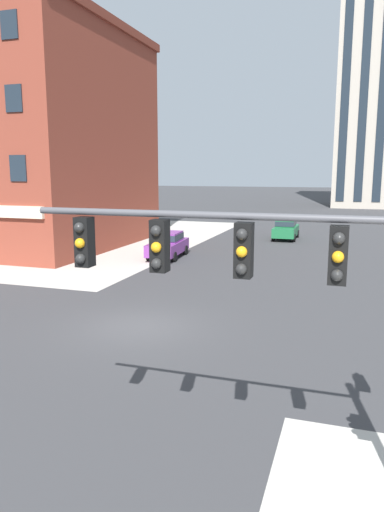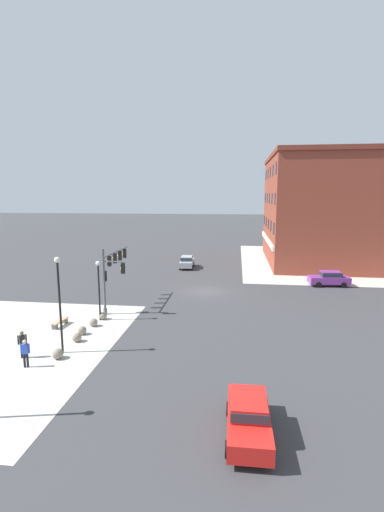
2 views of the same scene
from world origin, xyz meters
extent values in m
plane|color=#38383A|center=(0.00, 0.00, 0.00)|extent=(320.00, 320.00, 0.00)
cube|color=#B7B2A8|center=(-20.00, 20.00, 0.00)|extent=(32.00, 32.00, 0.02)
cylinder|color=#4C4C51|center=(8.50, -7.90, 0.25)|extent=(0.32, 0.32, 0.50)
cylinder|color=#4C4C51|center=(8.50, -7.90, 2.85)|extent=(0.20, 0.20, 5.70)
cylinder|color=#4C4C51|center=(5.13, -7.90, 4.92)|extent=(6.73, 0.12, 0.12)
cylinder|color=#4C4C51|center=(8.50, -7.00, 4.62)|extent=(0.11, 1.80, 0.11)
cube|color=black|center=(7.03, -7.90, 4.37)|extent=(0.28, 0.28, 0.90)
sphere|color=#282828|center=(7.03, -8.06, 4.65)|extent=(0.18, 0.18, 0.18)
sphere|color=orange|center=(7.03, -8.06, 4.37)|extent=(0.18, 0.18, 0.18)
sphere|color=#282828|center=(7.03, -8.06, 4.09)|extent=(0.18, 0.18, 0.18)
cube|color=black|center=(5.57, -7.90, 4.37)|extent=(0.28, 0.28, 0.90)
sphere|color=#282828|center=(5.57, -8.06, 4.65)|extent=(0.18, 0.18, 0.18)
sphere|color=orange|center=(5.57, -8.06, 4.37)|extent=(0.18, 0.18, 0.18)
sphere|color=#282828|center=(5.57, -8.06, 4.09)|extent=(0.18, 0.18, 0.18)
cube|color=black|center=(4.11, -7.90, 4.37)|extent=(0.28, 0.28, 0.90)
sphere|color=#282828|center=(4.11, -8.06, 4.65)|extent=(0.18, 0.18, 0.18)
sphere|color=orange|center=(4.11, -8.06, 4.37)|extent=(0.18, 0.18, 0.18)
sphere|color=#282828|center=(4.11, -8.06, 4.09)|extent=(0.18, 0.18, 0.18)
cube|color=black|center=(2.65, -7.90, 4.37)|extent=(0.28, 0.28, 0.90)
sphere|color=#282828|center=(2.65, -8.06, 4.65)|extent=(0.18, 0.18, 0.18)
sphere|color=orange|center=(2.65, -8.06, 4.37)|extent=(0.18, 0.18, 0.18)
sphere|color=#282828|center=(2.65, -8.06, 4.09)|extent=(0.18, 0.18, 0.18)
cube|color=black|center=(8.30, -7.90, 3.32)|extent=(0.28, 0.28, 0.90)
sphere|color=#282828|center=(8.14, -7.90, 3.60)|extent=(0.18, 0.18, 0.18)
sphere|color=orange|center=(8.14, -7.90, 3.32)|extent=(0.18, 0.18, 0.18)
sphere|color=#282828|center=(8.14, -7.90, 3.04)|extent=(0.18, 0.18, 0.18)
cube|color=black|center=(8.50, -6.20, 4.07)|extent=(0.28, 0.28, 0.90)
sphere|color=#282828|center=(8.50, -6.36, 4.35)|extent=(0.18, 0.18, 0.18)
sphere|color=orange|center=(8.50, -6.36, 4.07)|extent=(0.18, 0.18, 0.18)
sphere|color=#282828|center=(8.50, -6.36, 3.79)|extent=(0.18, 0.18, 0.18)
sphere|color=gray|center=(9.82, -7.60, 0.32)|extent=(0.64, 0.64, 0.64)
sphere|color=gray|center=(11.44, -7.77, 0.32)|extent=(0.64, 0.64, 0.64)
sphere|color=gray|center=(13.16, -7.93, 0.32)|extent=(0.64, 0.64, 0.64)
sphere|color=gray|center=(14.47, -7.74, 0.32)|extent=(0.64, 0.64, 0.64)
sphere|color=gray|center=(17.18, -7.77, 0.32)|extent=(0.64, 0.64, 0.64)
sphere|color=gray|center=(17.11, -7.75, 0.32)|extent=(0.64, 0.64, 0.64)
cube|color=tan|center=(11.73, -10.39, 0.44)|extent=(1.83, 0.63, 0.10)
cube|color=#665B51|center=(11.03, -10.33, 0.20)|extent=(0.27, 0.43, 0.39)
cube|color=#665B51|center=(12.43, -10.45, 0.20)|extent=(0.27, 0.43, 0.39)
cylinder|color=black|center=(18.49, -9.15, 0.43)|extent=(0.13, 0.13, 0.85)
cylinder|color=black|center=(18.45, -8.98, 0.43)|extent=(0.13, 0.13, 0.85)
cube|color=blue|center=(18.47, -9.06, 1.16)|extent=(0.27, 0.38, 0.60)
cylinder|color=blue|center=(18.52, -9.29, 1.19)|extent=(0.09, 0.09, 0.57)
cylinder|color=blue|center=(18.42, -8.84, 1.19)|extent=(0.09, 0.09, 0.57)
sphere|color=beige|center=(18.47, -9.06, 1.60)|extent=(0.23, 0.23, 0.23)
cylinder|color=black|center=(17.35, -10.05, 0.44)|extent=(0.13, 0.13, 0.87)
cylinder|color=black|center=(17.24, -9.91, 0.44)|extent=(0.13, 0.13, 0.87)
cube|color=black|center=(17.30, -9.98, 1.18)|extent=(0.36, 0.39, 0.62)
cylinder|color=black|center=(17.43, -10.17, 1.22)|extent=(0.09, 0.09, 0.59)
cylinder|color=black|center=(17.16, -9.79, 1.22)|extent=(0.09, 0.09, 0.59)
sphere|color=brown|center=(17.30, -9.98, 1.64)|extent=(0.24, 0.24, 0.24)
cylinder|color=black|center=(10.00, -7.77, 2.28)|extent=(0.14, 0.14, 4.56)
sphere|color=white|center=(10.00, -7.77, 4.74)|extent=(0.36, 0.36, 0.36)
cylinder|color=black|center=(16.28, -7.88, 2.98)|extent=(0.14, 0.14, 5.96)
sphere|color=white|center=(16.28, -7.88, 6.14)|extent=(0.36, 0.36, 0.36)
cube|color=red|center=(23.11, 3.85, 0.70)|extent=(4.42, 1.81, 0.76)
cube|color=red|center=(22.96, 3.85, 1.38)|extent=(2.13, 1.52, 0.60)
cube|color=#232D38|center=(22.96, 3.85, 1.38)|extent=(2.22, 1.55, 0.40)
cylinder|color=black|center=(24.46, 4.71, 0.32)|extent=(0.64, 0.23, 0.64)
cylinder|color=black|center=(24.48, 3.03, 0.32)|extent=(0.64, 0.23, 0.64)
cylinder|color=black|center=(21.73, 4.68, 0.32)|extent=(0.64, 0.23, 0.64)
cylinder|color=black|center=(21.75, 3.00, 0.32)|extent=(0.64, 0.23, 0.64)
cube|color=#7A3389|center=(-4.13, 13.59, 0.70)|extent=(2.08, 4.52, 0.76)
cube|color=#7A3389|center=(-4.14, 13.74, 1.38)|extent=(1.65, 2.22, 0.60)
cube|color=#232D38|center=(-4.14, 13.74, 1.38)|extent=(1.69, 2.31, 0.40)
cylinder|color=black|center=(-3.19, 12.29, 0.32)|extent=(0.27, 0.65, 0.64)
cylinder|color=black|center=(-4.86, 12.17, 0.32)|extent=(0.27, 0.65, 0.64)
cylinder|color=black|center=(-3.39, 15.01, 0.32)|extent=(0.27, 0.65, 0.64)
cylinder|color=black|center=(-5.06, 14.89, 0.32)|extent=(0.27, 0.65, 0.64)
cube|color=#99999E|center=(-12.35, -3.72, 0.70)|extent=(4.47, 1.96, 0.76)
cube|color=#99999E|center=(-12.20, -3.71, 1.38)|extent=(2.18, 1.59, 0.60)
cube|color=#232D38|center=(-12.20, -3.71, 1.38)|extent=(2.27, 1.63, 0.40)
cylinder|color=black|center=(-13.67, -4.62, 0.32)|extent=(0.65, 0.25, 0.64)
cylinder|color=black|center=(-13.75, -2.95, 0.32)|extent=(0.65, 0.25, 0.64)
cylinder|color=black|center=(-10.95, -4.49, 0.32)|extent=(0.65, 0.25, 0.64)
cylinder|color=black|center=(-11.02, -2.82, 0.32)|extent=(0.65, 0.25, 0.64)
cube|color=brown|center=(-19.61, 15.98, 7.73)|extent=(21.23, 15.97, 15.46)
cube|color=brown|center=(-19.61, 15.98, 15.76)|extent=(21.65, 16.29, 0.60)
cube|color=beige|center=(-19.61, 7.88, 3.28)|extent=(20.17, 0.24, 0.70)
cube|color=#1E2833|center=(-28.10, 7.96, 5.80)|extent=(1.10, 0.08, 1.50)
cube|color=#1E2833|center=(-23.86, 7.96, 5.80)|extent=(1.10, 0.08, 1.50)
cube|color=#1E2833|center=(-19.61, 7.96, 5.80)|extent=(1.10, 0.08, 1.50)
cube|color=#1E2833|center=(-15.37, 7.96, 5.80)|extent=(1.10, 0.08, 1.50)
cube|color=#1E2833|center=(-11.12, 7.96, 5.80)|extent=(1.10, 0.08, 1.50)
cube|color=#1E2833|center=(-28.10, 7.96, 9.66)|extent=(1.10, 0.08, 1.50)
cube|color=#1E2833|center=(-23.86, 7.96, 9.66)|extent=(1.10, 0.08, 1.50)
cube|color=#1E2833|center=(-19.61, 7.96, 9.66)|extent=(1.10, 0.08, 1.50)
cube|color=#1E2833|center=(-15.37, 7.96, 9.66)|extent=(1.10, 0.08, 1.50)
cube|color=#1E2833|center=(-11.12, 7.96, 9.66)|extent=(1.10, 0.08, 1.50)
cube|color=#1E2833|center=(-28.10, 7.96, 13.53)|extent=(1.10, 0.08, 1.50)
cube|color=#1E2833|center=(-23.86, 7.96, 13.53)|extent=(1.10, 0.08, 1.50)
cube|color=#1E2833|center=(-19.61, 7.96, 13.53)|extent=(1.10, 0.08, 1.50)
cube|color=#1E2833|center=(-15.37, 7.96, 13.53)|extent=(1.10, 0.08, 1.50)
cube|color=#1E2833|center=(-11.12, 7.96, 13.53)|extent=(1.10, 0.08, 1.50)
camera|label=1|loc=(7.17, -15.39, 5.63)|focal=33.55mm
camera|label=2|loc=(37.22, 3.22, 10.10)|focal=25.40mm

